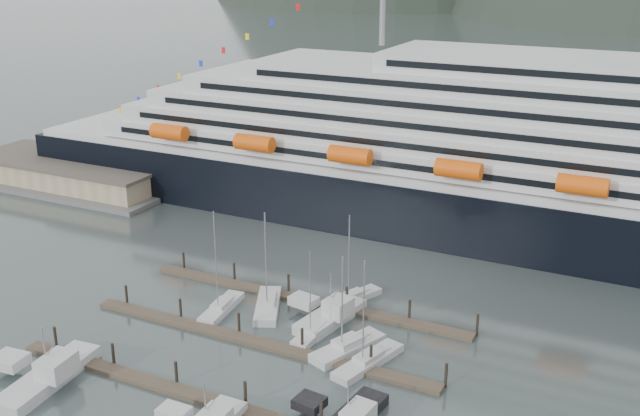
# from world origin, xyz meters

# --- Properties ---
(ground) EXTENTS (1600.00, 1600.00, 0.00)m
(ground) POSITION_xyz_m (0.00, 0.00, 0.00)
(ground) COLOR #4E5C5B
(ground) RESTS_ON ground
(cruise_ship) EXTENTS (210.00, 30.40, 50.30)m
(cruise_ship) POSITION_xyz_m (30.03, 54.94, 12.04)
(cruise_ship) COLOR black
(cruise_ship) RESTS_ON ground
(warehouse) EXTENTS (46.00, 20.00, 5.80)m
(warehouse) POSITION_xyz_m (-72.00, 42.00, 2.25)
(warehouse) COLOR #595956
(warehouse) RESTS_ON ground
(dock_near) EXTENTS (48.18, 2.28, 3.20)m
(dock_near) POSITION_xyz_m (-4.93, -9.95, 0.31)
(dock_near) COLOR #4E4232
(dock_near) RESTS_ON ground
(dock_mid) EXTENTS (48.18, 2.28, 3.20)m
(dock_mid) POSITION_xyz_m (-4.93, 3.05, 0.31)
(dock_mid) COLOR #4E4232
(dock_mid) RESTS_ON ground
(dock_far) EXTENTS (48.18, 2.28, 3.20)m
(dock_far) POSITION_xyz_m (-4.93, 16.05, 0.31)
(dock_far) COLOR #4E4232
(dock_far) RESTS_ON ground
(sailboat_b) EXTENTS (3.50, 9.57, 15.00)m
(sailboat_b) POSITION_xyz_m (-13.55, 8.46, 0.43)
(sailboat_b) COLOR silver
(sailboat_b) RESTS_ON ground
(sailboat_c) EXTENTS (2.43, 8.31, 12.12)m
(sailboat_c) POSITION_xyz_m (0.56, 8.00, 0.40)
(sailboat_c) COLOR silver
(sailboat_c) RESTS_ON ground
(sailboat_d) EXTENTS (5.30, 11.01, 14.15)m
(sailboat_d) POSITION_xyz_m (9.48, 4.55, 0.42)
(sailboat_d) COLOR silver
(sailboat_d) RESTS_ON ground
(sailboat_f) EXTENTS (7.09, 10.58, 14.86)m
(sailboat_f) POSITION_xyz_m (-8.23, 11.66, 0.45)
(sailboat_f) COLOR silver
(sailboat_f) RESTS_ON ground
(sailboat_g) EXTENTS (5.62, 9.20, 13.18)m
(sailboat_g) POSITION_xyz_m (1.03, 19.21, 0.40)
(sailboat_g) COLOR silver
(sailboat_g) RESTS_ON ground
(sailboat_h) EXTENTS (6.55, 10.73, 13.39)m
(sailboat_h) POSITION_xyz_m (6.08, 6.29, 0.44)
(sailboat_h) COLOR silver
(sailboat_h) RESTS_ON ground
(trawler_a) EXTENTS (10.35, 14.30, 7.73)m
(trawler_a) POSITION_xyz_m (-21.38, -14.91, 0.96)
(trawler_a) COLOR silver
(trawler_a) RESTS_ON ground
(trawler_e) EXTENTS (9.21, 12.06, 7.55)m
(trawler_e) POSITION_xyz_m (0.73, 12.35, 0.94)
(trawler_e) COLOR silver
(trawler_e) RESTS_ON ground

